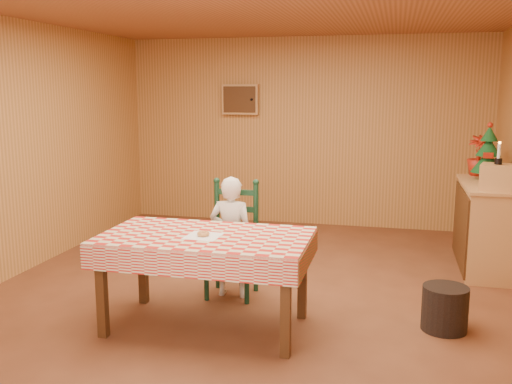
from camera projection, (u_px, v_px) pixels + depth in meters
ground at (251, 296)px, 5.31m from camera, size 6.00×6.00×0.00m
cabin_walls at (264, 97)px, 5.49m from camera, size 5.10×6.05×2.65m
dining_table at (206, 245)px, 4.51m from camera, size 1.66×0.96×0.77m
ladder_chair at (233, 242)px, 5.29m from camera, size 0.44×0.40×1.08m
seated_child at (231, 237)px, 5.23m from camera, size 0.41×0.27×1.12m
napkin at (203, 236)px, 4.44m from camera, size 0.27×0.27×0.00m
donut at (203, 234)px, 4.44m from camera, size 0.13×0.13×0.03m
shelf_unit at (486, 226)px, 6.02m from camera, size 0.54×1.24×0.93m
crate at (497, 177)px, 5.53m from camera, size 0.36×0.36×0.25m
christmas_tree at (488, 154)px, 6.13m from camera, size 0.34×0.34×0.62m
flower_arrangement at (479, 155)px, 6.43m from camera, size 0.29×0.29×0.46m
candle_set at (499, 158)px, 5.50m from camera, size 0.07×0.07×0.22m
storage_bin at (445, 308)px, 4.54m from camera, size 0.47×0.47×0.36m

